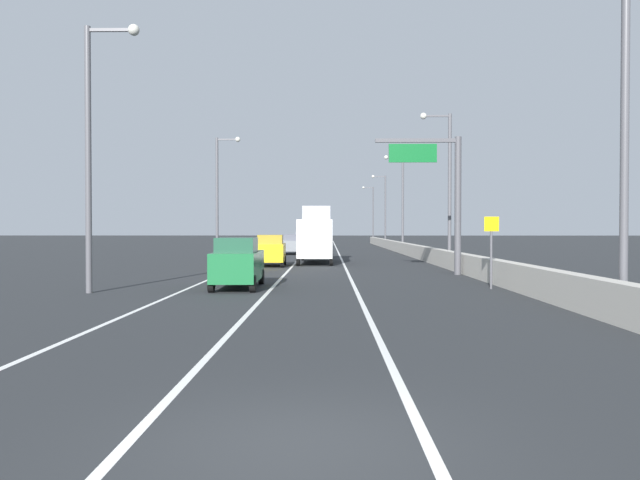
% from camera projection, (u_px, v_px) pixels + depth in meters
% --- Properties ---
extents(ground_plane, '(320.00, 320.00, 0.00)m').
position_uv_depth(ground_plane, '(324.00, 251.00, 71.14)').
color(ground_plane, '#26282B').
extents(lane_stripe_left, '(0.16, 130.00, 0.00)m').
position_uv_depth(lane_stripe_left, '(269.00, 254.00, 62.21)').
color(lane_stripe_left, silver).
rests_on(lane_stripe_left, ground_plane).
extents(lane_stripe_center, '(0.16, 130.00, 0.00)m').
position_uv_depth(lane_stripe_center, '(304.00, 254.00, 62.17)').
color(lane_stripe_center, silver).
rests_on(lane_stripe_center, ground_plane).
extents(lane_stripe_right, '(0.16, 130.00, 0.00)m').
position_uv_depth(lane_stripe_right, '(339.00, 254.00, 62.13)').
color(lane_stripe_right, silver).
rests_on(lane_stripe_right, ground_plane).
extents(jersey_barrier_right, '(0.60, 120.00, 1.10)m').
position_uv_depth(jersey_barrier_right, '(429.00, 254.00, 47.04)').
color(jersey_barrier_right, '#B2ADA3').
rests_on(jersey_barrier_right, ground_plane).
extents(overhead_sign_gantry, '(4.68, 0.36, 7.50)m').
position_uv_depth(overhead_sign_gantry, '(444.00, 188.00, 33.67)').
color(overhead_sign_gantry, '#47474C').
rests_on(overhead_sign_gantry, ground_plane).
extents(speed_advisory_sign, '(0.60, 0.11, 3.00)m').
position_uv_depth(speed_advisory_sign, '(491.00, 247.00, 25.69)').
color(speed_advisory_sign, '#4C4C51').
rests_on(speed_advisory_sign, ground_plane).
extents(lamp_post_right_near, '(2.14, 0.44, 10.40)m').
position_uv_depth(lamp_post_right_near, '(616.00, 109.00, 17.79)').
color(lamp_post_right_near, '#4C4C51').
rests_on(lamp_post_right_near, ground_plane).
extents(lamp_post_right_second, '(2.14, 0.44, 10.40)m').
position_uv_depth(lamp_post_right_second, '(446.00, 178.00, 42.19)').
color(lamp_post_right_second, '#4C4C51').
rests_on(lamp_post_right_second, ground_plane).
extents(lamp_post_right_third, '(2.14, 0.44, 10.40)m').
position_uv_depth(lamp_post_right_third, '(400.00, 197.00, 66.60)').
color(lamp_post_right_third, '#4C4C51').
rests_on(lamp_post_right_third, ground_plane).
extents(lamp_post_right_fourth, '(2.14, 0.44, 10.40)m').
position_uv_depth(lamp_post_right_fourth, '(384.00, 205.00, 90.99)').
color(lamp_post_right_fourth, '#4C4C51').
rests_on(lamp_post_right_fourth, ground_plane).
extents(lamp_post_right_fifth, '(2.14, 0.44, 10.40)m').
position_uv_depth(lamp_post_right_fifth, '(372.00, 210.00, 115.39)').
color(lamp_post_right_fifth, '#4C4C51').
rests_on(lamp_post_right_fifth, ground_plane).
extents(lamp_post_left_near, '(2.14, 0.44, 10.40)m').
position_uv_depth(lamp_post_left_near, '(95.00, 140.00, 24.00)').
color(lamp_post_left_near, '#4C4C51').
rests_on(lamp_post_left_near, ground_plane).
extents(lamp_post_left_mid, '(2.14, 0.44, 10.40)m').
position_uv_depth(lamp_post_left_mid, '(220.00, 189.00, 53.28)').
color(lamp_post_left_mid, '#4C4C51').
rests_on(lamp_post_left_mid, ground_plane).
extents(car_gray_0, '(1.89, 4.64, 1.96)m').
position_uv_depth(car_gray_0, '(290.00, 244.00, 60.93)').
color(car_gray_0, slate).
rests_on(car_gray_0, ground_plane).
extents(car_blue_1, '(2.00, 4.50, 1.90)m').
position_uv_depth(car_blue_1, '(321.00, 240.00, 82.22)').
color(car_blue_1, '#1E389E').
rests_on(car_blue_1, ground_plane).
extents(car_white_2, '(1.95, 4.14, 2.07)m').
position_uv_depth(car_white_2, '(302.00, 238.00, 96.05)').
color(car_white_2, white).
rests_on(car_white_2, ground_plane).
extents(car_silver_3, '(1.80, 4.75, 2.09)m').
position_uv_depth(car_silver_3, '(315.00, 245.00, 55.86)').
color(car_silver_3, '#B7B7BC').
rests_on(car_silver_3, ground_plane).
extents(car_green_4, '(1.92, 4.67, 2.13)m').
position_uv_depth(car_green_4, '(238.00, 263.00, 26.07)').
color(car_green_4, '#196033').
rests_on(car_green_4, ground_plane).
extents(car_yellow_5, '(1.99, 4.20, 2.10)m').
position_uv_depth(car_yellow_5, '(271.00, 251.00, 41.47)').
color(car_yellow_5, gold).
rests_on(car_yellow_5, ground_plane).
extents(box_truck, '(2.51, 8.56, 4.22)m').
position_uv_depth(box_truck, '(316.00, 237.00, 45.57)').
color(box_truck, silver).
rests_on(box_truck, ground_plane).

